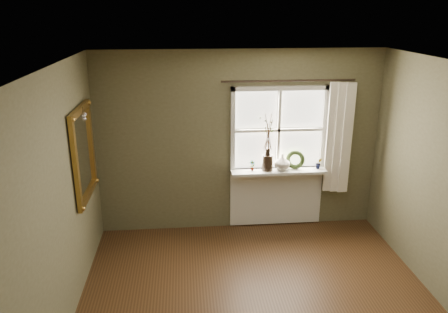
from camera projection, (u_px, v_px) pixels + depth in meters
ceiling at (275, 72)px, 3.63m from camera, size 4.50×4.50×0.00m
wall_back at (239, 142)px, 6.21m from camera, size 4.00×0.10×2.60m
wall_left at (42, 223)px, 3.87m from camera, size 0.10×4.50×2.60m
window_frame at (279, 130)px, 6.14m from camera, size 1.36×0.06×1.24m
window_sill at (279, 171)px, 6.22m from camera, size 1.36×0.26×0.04m
window_apron at (276, 196)px, 6.47m from camera, size 1.36×0.04×0.88m
dark_jug at (267, 163)px, 6.16m from camera, size 0.20×0.20×0.23m
cream_vase at (282, 162)px, 6.18m from camera, size 0.25×0.25×0.23m
wreath at (295, 162)px, 6.24m from camera, size 0.29×0.18×0.28m
potted_plant_left at (252, 166)px, 6.16m from camera, size 0.09×0.07×0.16m
potted_plant_right at (319, 163)px, 6.24m from camera, size 0.10×0.08×0.17m
curtain at (338, 138)px, 6.15m from camera, size 0.36×0.12×1.59m
curtain_rod at (289, 81)px, 5.86m from camera, size 1.84×0.03×0.03m
gilt_mirror at (84, 153)px, 5.14m from camera, size 0.10×0.93×1.11m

